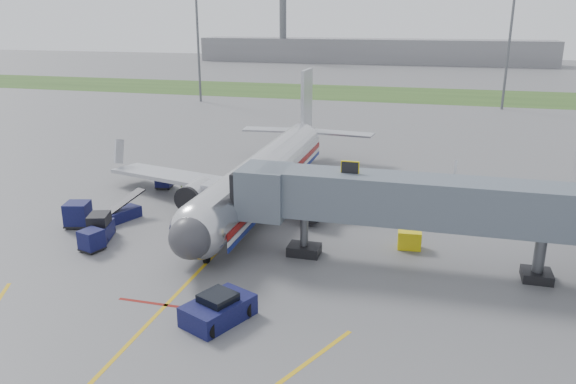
% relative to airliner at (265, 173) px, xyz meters
% --- Properties ---
extents(ground, '(400.00, 400.00, 0.00)m').
position_rel_airliner_xyz_m(ground, '(-0.00, -15.25, -2.65)').
color(ground, '#565659').
rests_on(ground, ground).
extents(grass_strip, '(300.00, 25.00, 0.01)m').
position_rel_airliner_xyz_m(grass_strip, '(-0.00, 74.75, -2.64)').
color(grass_strip, '#2D4C1E').
rests_on(grass_strip, ground).
extents(apron_markings, '(21.52, 50.00, 0.01)m').
position_rel_airliner_xyz_m(apron_markings, '(-0.00, -22.65, -2.64)').
color(apron_markings, gold).
rests_on(apron_markings, ground).
extents(airliner, '(32.10, 35.67, 10.25)m').
position_rel_airliner_xyz_m(airliner, '(0.00, 0.00, 0.00)').
color(airliner, silver).
rests_on(airliner, ground).
extents(jet_bridge, '(25.30, 4.00, 6.90)m').
position_rel_airliner_xyz_m(jet_bridge, '(12.86, -10.25, 1.82)').
color(jet_bridge, slate).
rests_on(jet_bridge, ground).
extents(light_mast_left, '(2.00, 0.44, 20.40)m').
position_rel_airliner_xyz_m(light_mast_left, '(-30.00, 54.75, 8.13)').
color(light_mast_left, '#595B60').
rests_on(light_mast_left, ground).
extents(light_mast_right, '(2.00, 0.44, 20.40)m').
position_rel_airliner_xyz_m(light_mast_right, '(25.00, 59.75, 8.13)').
color(light_mast_right, '#595B60').
rests_on(light_mast_right, ground).
extents(distant_terminal, '(120.00, 14.00, 8.00)m').
position_rel_airliner_xyz_m(distant_terminal, '(-10.00, 154.75, 1.35)').
color(distant_terminal, slate).
rests_on(distant_terminal, ground).
extents(control_tower, '(4.00, 4.00, 30.00)m').
position_rel_airliner_xyz_m(control_tower, '(-40.00, 149.75, 14.68)').
color(control_tower, '#595B60').
rests_on(control_tower, ground).
extents(pushback_tug, '(3.69, 4.44, 1.59)m').
position_rel_airliner_xyz_m(pushback_tug, '(3.54, -19.99, -1.98)').
color(pushback_tug, '#0C0F35').
rests_on(pushback_tug, ground).
extents(baggage_tug, '(2.26, 3.16, 1.99)m').
position_rel_airliner_xyz_m(baggage_tug, '(-9.18, -11.50, -1.76)').
color(baggage_tug, '#0C0F35').
rests_on(baggage_tug, ground).
extents(baggage_cart_a, '(2.21, 2.21, 1.95)m').
position_rel_airliner_xyz_m(baggage_cart_a, '(-12.40, -9.54, -1.65)').
color(baggage_cart_a, '#0C0F35').
rests_on(baggage_cart_a, ground).
extents(baggage_cart_b, '(1.78, 1.78, 1.54)m').
position_rel_airliner_xyz_m(baggage_cart_b, '(-8.60, -13.49, -1.86)').
color(baggage_cart_b, '#0C0F35').
rests_on(baggage_cart_b, ground).
extents(baggage_cart_c, '(1.66, 1.66, 1.59)m').
position_rel_airliner_xyz_m(baggage_cart_c, '(-10.62, 1.53, -1.84)').
color(baggage_cart_c, '#0C0F35').
rests_on(baggage_cart_c, ground).
extents(belt_loader, '(2.60, 4.45, 2.11)m').
position_rel_airliner_xyz_m(belt_loader, '(-9.99, -7.58, -2.12)').
color(belt_loader, '#0C0F35').
rests_on(belt_loader, ground).
extents(ground_power_cart, '(1.71, 1.22, 1.30)m').
position_rel_airliner_xyz_m(ground_power_cart, '(12.96, -7.25, -2.00)').
color(ground_power_cart, yellow).
rests_on(ground_power_cart, ground).
extents(ramp_worker, '(0.77, 0.72, 1.76)m').
position_rel_airliner_xyz_m(ramp_worker, '(-8.70, 1.61, -1.76)').
color(ramp_worker, '#81CB17').
rests_on(ramp_worker, ground).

